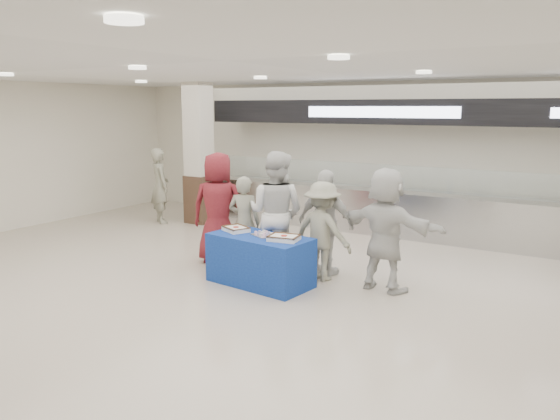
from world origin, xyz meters
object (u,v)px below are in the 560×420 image
Objects in this scene: sheet_cake_left at (236,228)px; chef_tall at (276,213)px; soldier_a at (244,222)px; chef_short at (326,223)px; display_table at (260,260)px; civilian_white at (386,230)px; soldier_bg at (160,186)px; cupcake_tray at (264,234)px; soldier_b at (322,231)px; civilian_maroon at (218,208)px; sheet_cake_right at (284,237)px.

sheet_cake_left is 0.24× the size of chef_tall.
chef_short reaches higher than soldier_a.
chef_short is (0.74, 0.30, -0.14)m from chef_tall.
sheet_cake_left is (-0.49, 0.07, 0.42)m from display_table.
soldier_bg is at bearing -6.34° from civilian_white.
cupcake_tray is at bearing -3.09° from sheet_cake_left.
chef_tall is (0.62, 0.00, 0.22)m from soldier_a.
civilian_white reaches higher than chef_short.
display_table is 1.05m from soldier_b.
soldier_bg reaches higher than cupcake_tray.
soldier_bg reaches higher than display_table.
soldier_bg is at bearing -29.15° from chef_tall.
soldier_a is at bearing 12.15° from civilian_white.
civilian_maroon is at bearing 11.77° from civilian_white.
soldier_a is (-1.19, 0.69, -0.03)m from sheet_cake_right.
sheet_cake_right is at bearing -7.10° from sheet_cake_left.
sheet_cake_right is 0.25× the size of civilian_maroon.
civilian_maroon reaches higher than civilian_white.
civilian_white is 1.05× the size of soldier_bg.
chef_short is (0.62, 0.94, 0.47)m from display_table.
soldier_b is at bearing 27.87° from sheet_cake_left.
sheet_cake_left is 1.03× the size of sheet_cake_right.
chef_tall is 1.82m from civilian_white.
chef_short is 0.98× the size of soldier_bg.
civilian_white is at bearing 16.75° from sheet_cake_left.
cupcake_tray is 1.80m from civilian_white.
soldier_b reaches higher than display_table.
civilian_maroon is 1.93m from chef_short.
cupcake_tray is 1.46m from civilian_maroon.
sheet_cake_right is 5.55m from soldier_bg.
sheet_cake_right is at bearing 136.62° from civilian_maroon.
civilian_white is (1.01, 0.03, 0.14)m from soldier_b.
cupcake_tray is at bearing -178.61° from soldier_bg.
soldier_b is 0.89× the size of soldier_bg.
display_table is at bearing 173.84° from sheet_cake_right.
civilian_maroon is (-0.79, 0.57, 0.16)m from sheet_cake_left.
civilian_maroon is (-1.28, 0.64, 0.58)m from display_table.
soldier_a is at bearing 149.98° from sheet_cake_right.
cupcake_tray is 5.15m from soldier_bg.
soldier_b is (1.18, 0.63, -0.02)m from sheet_cake_left.
chef_short is at bearing 38.02° from sheet_cake_left.
soldier_bg is at bearing -12.92° from soldier_b.
civilian_white reaches higher than sheet_cake_right.
display_table is at bearing 94.98° from chef_tall.
chef_tall is 1.16× the size of chef_short.
soldier_bg is at bearing -39.03° from soldier_a.
civilian_white is at bearing -171.29° from soldier_b.
chef_tall reaches higher than chef_short.
chef_short is at bearing -1.15° from civilian_white.
chef_short is at bearing 63.00° from display_table.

